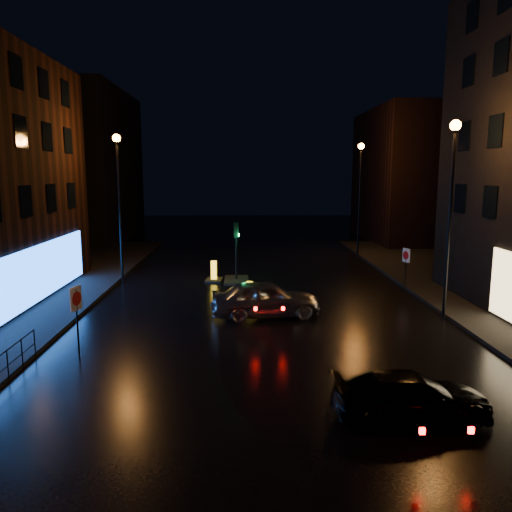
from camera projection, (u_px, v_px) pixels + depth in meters
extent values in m
plane|color=black|center=(272.00, 378.00, 15.38)|extent=(120.00, 120.00, 0.00)
cube|color=black|center=(85.00, 165.00, 48.25)|extent=(8.00, 16.00, 14.00)
cube|color=black|center=(411.00, 176.00, 46.41)|extent=(8.00, 14.00, 12.00)
cylinder|color=black|center=(120.00, 213.00, 28.29)|extent=(0.14, 0.14, 8.00)
cylinder|color=black|center=(117.00, 141.00, 27.64)|extent=(0.20, 0.20, 0.25)
sphere|color=orange|center=(116.00, 138.00, 27.61)|extent=(0.44, 0.44, 0.44)
cylinder|color=black|center=(449.00, 227.00, 20.88)|extent=(0.14, 0.14, 8.00)
cylinder|color=black|center=(455.00, 129.00, 20.22)|extent=(0.20, 0.20, 0.25)
sphere|color=orange|center=(456.00, 125.00, 20.20)|extent=(0.44, 0.44, 0.44)
cylinder|color=black|center=(359.00, 204.00, 36.66)|extent=(0.14, 0.14, 8.00)
cylinder|color=black|center=(361.00, 148.00, 36.00)|extent=(0.20, 0.20, 0.25)
sphere|color=orange|center=(361.00, 146.00, 35.97)|extent=(0.44, 0.44, 0.44)
cube|color=black|center=(236.00, 280.00, 29.14)|extent=(1.40, 2.40, 0.12)
cylinder|color=black|center=(236.00, 257.00, 28.92)|extent=(0.12, 0.12, 2.80)
cube|color=black|center=(236.00, 230.00, 28.66)|extent=(0.28, 0.22, 0.90)
cylinder|color=#0CFF59|center=(239.00, 235.00, 28.71)|extent=(0.05, 0.18, 0.18)
cylinder|color=black|center=(35.00, 343.00, 17.03)|extent=(0.04, 0.04, 1.00)
imported|color=#9EA0A5|center=(266.00, 299.00, 21.79)|extent=(4.94, 2.47, 1.62)
imported|color=black|center=(412.00, 396.00, 12.75)|extent=(4.16, 1.87, 1.18)
cube|color=black|center=(250.00, 301.00, 24.34)|extent=(1.18, 1.40, 0.10)
cube|color=yellow|center=(250.00, 291.00, 24.26)|extent=(0.32, 0.27, 0.99)
cube|color=black|center=(250.00, 291.00, 24.26)|extent=(0.28, 0.13, 0.59)
cube|color=black|center=(214.00, 280.00, 29.18)|extent=(1.04, 1.44, 0.11)
cube|color=yellow|center=(214.00, 270.00, 29.09)|extent=(0.34, 0.23, 1.13)
cube|color=black|center=(214.00, 270.00, 29.09)|extent=(0.34, 0.06, 0.68)
cylinder|color=black|center=(77.00, 323.00, 16.92)|extent=(0.07, 0.07, 2.39)
cube|color=silver|center=(76.00, 299.00, 16.78)|extent=(0.22, 0.59, 0.82)
cylinder|color=#B20C0C|center=(77.00, 299.00, 16.77)|extent=(0.16, 0.46, 0.48)
cylinder|color=black|center=(405.00, 270.00, 26.74)|extent=(0.06, 0.06, 2.20)
cube|color=silver|center=(406.00, 255.00, 26.61)|extent=(0.25, 0.53, 0.75)
cylinder|color=#B20C0C|center=(406.00, 255.00, 26.60)|extent=(0.18, 0.42, 0.44)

